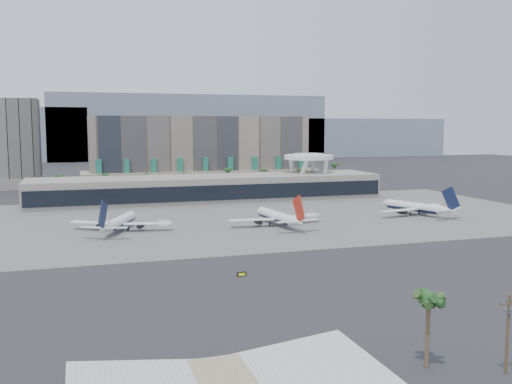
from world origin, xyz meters
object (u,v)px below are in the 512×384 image
object	(u,v)px
airliner_right	(416,207)
service_vehicle_a	(164,223)
utility_pole	(508,327)
airliner_left	(119,222)
service_vehicle_b	(312,216)
airliner_centre	(278,217)
taxiway_sign	(242,274)

from	to	relation	value
airliner_right	service_vehicle_a	distance (m)	102.51
utility_pole	service_vehicle_a	xyz separation A→B (m)	(-29.63, 140.56, -6.19)
airliner_left	service_vehicle_b	distance (m)	74.51
airliner_centre	service_vehicle_a	size ratio (longest dim) A/B	9.79
taxiway_sign	airliner_centre	bearing A→B (deg)	58.21
airliner_centre	taxiway_sign	bearing A→B (deg)	-123.41
airliner_centre	service_vehicle_a	distance (m)	41.63
utility_pole	airliner_left	world-z (taller)	airliner_left
airliner_right	taxiway_sign	xyz separation A→B (m)	(-94.74, -71.05, -2.78)
airliner_right	service_vehicle_a	world-z (taller)	airliner_right
utility_pole	airliner_right	world-z (taller)	airliner_right
airliner_left	airliner_right	xyz separation A→B (m)	(118.71, 0.66, 0.06)
service_vehicle_a	taxiway_sign	distance (m)	76.67
taxiway_sign	utility_pole	bearing A→B (deg)	-76.26
airliner_left	airliner_centre	bearing A→B (deg)	16.24
airliner_right	taxiway_sign	world-z (taller)	airliner_right
taxiway_sign	service_vehicle_a	bearing A→B (deg)	90.52
airliner_right	service_vehicle_a	size ratio (longest dim) A/B	9.32
airliner_left	service_vehicle_b	world-z (taller)	airliner_left
service_vehicle_b	taxiway_sign	xyz separation A→B (m)	(-50.35, -75.23, -0.41)
utility_pole	taxiway_sign	distance (m)	68.26
airliner_left	taxiway_sign	size ratio (longest dim) A/B	14.71
airliner_centre	service_vehicle_a	xyz separation A→B (m)	(-39.75, 12.14, -2.37)
airliner_centre	service_vehicle_b	xyz separation A→B (m)	(18.21, 11.09, -2.37)
airliner_left	service_vehicle_a	xyz separation A→B (m)	(16.36, 5.90, -2.31)
utility_pole	service_vehicle_a	distance (m)	143.78
utility_pole	airliner_right	distance (m)	153.66
utility_pole	service_vehicle_b	xyz separation A→B (m)	(28.32, 139.50, -6.19)
utility_pole	airliner_left	size ratio (longest dim) A/B	0.34
service_vehicle_b	taxiway_sign	bearing A→B (deg)	-116.22
airliner_centre	service_vehicle_b	bearing A→B (deg)	24.53
airliner_left	service_vehicle_a	world-z (taller)	airliner_left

